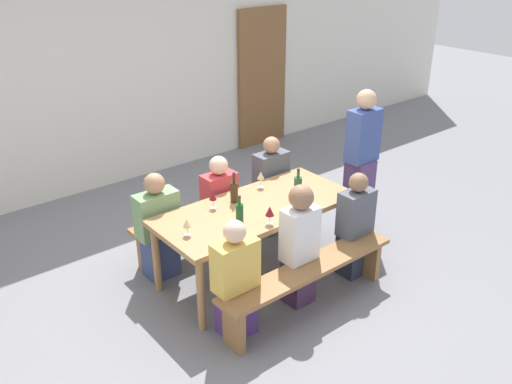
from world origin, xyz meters
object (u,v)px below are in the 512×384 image
object	(u,v)px
wine_glass_2	(270,211)
seated_guest_far_0	(158,229)
wine_glass_0	(261,176)
seated_guest_near_0	(236,282)
standing_host	(361,166)
wine_bottle_0	(298,188)
wine_bottle_1	(240,214)
wine_bottle_2	(234,191)
wine_glass_3	(213,197)
seated_guest_near_2	(355,227)
seated_guest_far_2	(271,188)
tasting_table	(256,214)
wooden_door	(262,78)
seated_guest_far_1	(220,207)
wine_glass_1	(187,223)
bench_far	(213,216)
seated_guest_near_1	(299,246)
bench_near	(308,276)

from	to	relation	value
wine_glass_2	seated_guest_far_0	size ratio (longest dim) A/B	0.16
wine_glass_0	seated_guest_near_0	xyz separation A→B (m)	(-0.99, -0.88, -0.37)
wine_glass_0	standing_host	size ratio (longest dim) A/B	0.11
wine_bottle_0	wine_bottle_1	size ratio (longest dim) A/B	1.12
wine_bottle_2	seated_guest_far_0	bearing A→B (deg)	149.44
wine_bottle_1	wine_glass_3	size ratio (longest dim) A/B	1.77
seated_guest_near_2	seated_guest_far_2	distance (m)	1.17
tasting_table	standing_host	size ratio (longest dim) A/B	1.18
wooden_door	seated_guest_far_1	size ratio (longest dim) A/B	1.95
wine_glass_1	standing_host	xyz separation A→B (m)	(2.22, 0.01, -0.06)
wine_glass_2	seated_guest_far_1	size ratio (longest dim) A/B	0.16
wine_glass_0	seated_guest_far_0	xyz separation A→B (m)	(-1.04, 0.28, -0.36)
bench_far	wine_bottle_0	world-z (taller)	wine_bottle_0
wine_bottle_0	seated_guest_near_1	world-z (taller)	seated_guest_near_1
wooden_door	bench_near	bearing A→B (deg)	-124.24
wine_glass_1	seated_guest_near_2	world-z (taller)	seated_guest_near_2
wine_glass_1	seated_guest_near_0	xyz separation A→B (m)	(0.11, -0.53, -0.36)
wooden_door	bench_far	xyz separation A→B (m)	(-2.45, -2.14, -0.70)
seated_guest_near_1	seated_guest_far_0	xyz separation A→B (m)	(-0.76, 1.16, -0.06)
bench_far	seated_guest_near_2	size ratio (longest dim) A/B	1.71
wooden_door	seated_guest_near_1	xyz separation A→B (m)	(-2.43, -3.45, -0.47)
bench_far	wine_bottle_0	xyz separation A→B (m)	(0.41, -0.87, 0.52)
wine_bottle_2	wine_glass_2	distance (m)	0.55
standing_host	wine_glass_3	bearing A→B (deg)	-8.69
bench_near	seated_guest_near_2	distance (m)	0.79
wine_glass_2	seated_guest_far_0	xyz separation A→B (m)	(-0.61, 0.93, -0.36)
wine_bottle_2	seated_guest_near_2	world-z (taller)	seated_guest_near_2
seated_guest_near_2	seated_guest_far_1	world-z (taller)	same
bench_far	seated_guest_far_1	bearing A→B (deg)	-93.85
seated_guest_near_1	seated_guest_far_0	world-z (taller)	seated_guest_near_1
tasting_table	wine_glass_0	bearing A→B (deg)	44.67
wine_bottle_0	seated_guest_near_2	world-z (taller)	seated_guest_near_2
wine_glass_3	wooden_door	bearing A→B (deg)	43.53
wine_bottle_0	wine_bottle_2	world-z (taller)	wine_bottle_0
wine_glass_3	seated_guest_far_0	distance (m)	0.65
seated_guest_near_0	seated_guest_near_2	size ratio (longest dim) A/B	0.99
wine_glass_3	seated_guest_near_1	distance (m)	0.93
tasting_table	wine_bottle_0	distance (m)	0.47
wine_glass_0	seated_guest_far_2	world-z (taller)	seated_guest_far_2
tasting_table	seated_guest_near_1	world-z (taller)	seated_guest_near_1
seated_guest_far_1	wooden_door	bearing A→B (deg)	132.90
tasting_table	wine_glass_1	size ratio (longest dim) A/B	12.31
wine_glass_2	seated_guest_near_0	xyz separation A→B (m)	(-0.56, -0.24, -0.37)
wine_glass_3	seated_guest_near_2	world-z (taller)	seated_guest_near_2
seated_guest_far_1	tasting_table	bearing A→B (deg)	0.99
seated_guest_far_0	wine_glass_2	bearing A→B (deg)	33.55
wooden_door	wine_bottle_0	distance (m)	3.64
bench_far	standing_host	bearing A→B (deg)	-28.72
wooden_door	bench_near	distance (m)	4.41
bench_near	wine_glass_0	xyz separation A→B (m)	(0.31, 1.03, 0.53)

